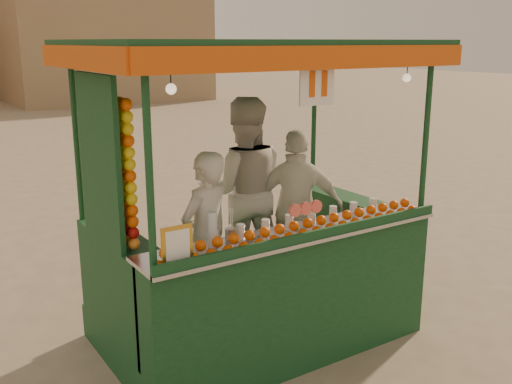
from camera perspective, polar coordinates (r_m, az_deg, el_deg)
ground at (r=5.94m, az=-0.64°, el=-13.64°), size 90.00×90.00×0.00m
building_right at (r=30.07m, az=-14.61°, el=13.46°), size 9.00×6.00×5.00m
juice_cart at (r=5.45m, az=-0.20°, el=-5.86°), size 3.10×2.01×2.81m
vendor_left at (r=5.23m, az=-4.88°, el=-4.47°), size 0.66×0.54×1.56m
vendor_middle at (r=6.04m, az=-1.22°, el=0.07°), size 1.17×1.08×1.94m
vendor_right at (r=6.01m, az=4.01°, el=-1.60°), size 1.01×0.87×1.62m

